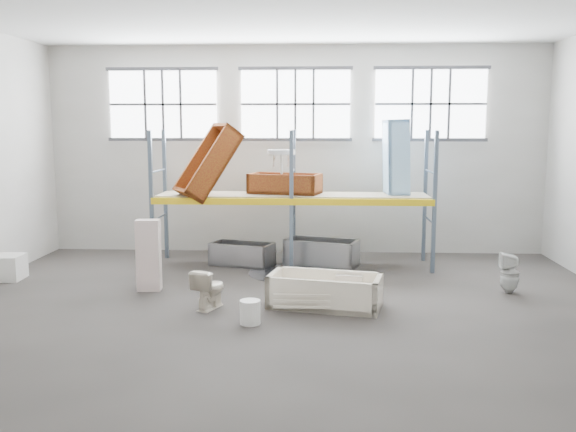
# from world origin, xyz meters

# --- Properties ---
(floor) EXTENTS (12.00, 10.00, 0.10)m
(floor) POSITION_xyz_m (0.00, 0.00, -0.05)
(floor) COLOR #47413D
(floor) RESTS_ON ground
(ceiling) EXTENTS (12.00, 10.00, 0.10)m
(ceiling) POSITION_xyz_m (0.00, 0.00, 5.05)
(ceiling) COLOR silver
(ceiling) RESTS_ON ground
(wall_back) EXTENTS (12.00, 0.10, 5.00)m
(wall_back) POSITION_xyz_m (0.00, 5.05, 2.50)
(wall_back) COLOR #A5A198
(wall_back) RESTS_ON ground
(wall_front) EXTENTS (12.00, 0.10, 5.00)m
(wall_front) POSITION_xyz_m (0.00, -5.05, 2.50)
(wall_front) COLOR #B1ADA3
(wall_front) RESTS_ON ground
(window_left) EXTENTS (2.60, 0.04, 1.60)m
(window_left) POSITION_xyz_m (-3.20, 4.94, 3.60)
(window_left) COLOR white
(window_left) RESTS_ON wall_back
(window_mid) EXTENTS (2.60, 0.04, 1.60)m
(window_mid) POSITION_xyz_m (0.00, 4.94, 3.60)
(window_mid) COLOR white
(window_mid) RESTS_ON wall_back
(window_right) EXTENTS (2.60, 0.04, 1.60)m
(window_right) POSITION_xyz_m (3.20, 4.94, 3.60)
(window_right) COLOR white
(window_right) RESTS_ON wall_back
(rack_upright_la) EXTENTS (0.08, 0.08, 3.00)m
(rack_upright_la) POSITION_xyz_m (-3.00, 2.90, 1.50)
(rack_upright_la) COLOR slate
(rack_upright_la) RESTS_ON floor
(rack_upright_lb) EXTENTS (0.08, 0.08, 3.00)m
(rack_upright_lb) POSITION_xyz_m (-3.00, 4.10, 1.50)
(rack_upright_lb) COLOR slate
(rack_upright_lb) RESTS_ON floor
(rack_upright_ma) EXTENTS (0.08, 0.08, 3.00)m
(rack_upright_ma) POSITION_xyz_m (0.00, 2.90, 1.50)
(rack_upright_ma) COLOR slate
(rack_upright_ma) RESTS_ON floor
(rack_upright_mb) EXTENTS (0.08, 0.08, 3.00)m
(rack_upright_mb) POSITION_xyz_m (0.00, 4.10, 1.50)
(rack_upright_mb) COLOR slate
(rack_upright_mb) RESTS_ON floor
(rack_upright_ra) EXTENTS (0.08, 0.08, 3.00)m
(rack_upright_ra) POSITION_xyz_m (3.00, 2.90, 1.50)
(rack_upright_ra) COLOR slate
(rack_upright_ra) RESTS_ON floor
(rack_upright_rb) EXTENTS (0.08, 0.08, 3.00)m
(rack_upright_rb) POSITION_xyz_m (3.00, 4.10, 1.50)
(rack_upright_rb) COLOR slate
(rack_upright_rb) RESTS_ON floor
(rack_beam_front) EXTENTS (6.00, 0.10, 0.14)m
(rack_beam_front) POSITION_xyz_m (0.00, 2.90, 1.50)
(rack_beam_front) COLOR yellow
(rack_beam_front) RESTS_ON floor
(rack_beam_back) EXTENTS (6.00, 0.10, 0.14)m
(rack_beam_back) POSITION_xyz_m (0.00, 4.10, 1.50)
(rack_beam_back) COLOR yellow
(rack_beam_back) RESTS_ON floor
(shelf_deck) EXTENTS (5.90, 1.10, 0.03)m
(shelf_deck) POSITION_xyz_m (0.00, 3.50, 1.58)
(shelf_deck) COLOR gray
(shelf_deck) RESTS_ON floor
(wet_patch) EXTENTS (1.80, 1.80, 0.00)m
(wet_patch) POSITION_xyz_m (0.00, 2.70, 0.00)
(wet_patch) COLOR black
(wet_patch) RESTS_ON floor
(bathtub_beige) EXTENTS (2.05, 1.27, 0.56)m
(bathtub_beige) POSITION_xyz_m (0.70, 0.30, 0.28)
(bathtub_beige) COLOR #F3E4CB
(bathtub_beige) RESTS_ON floor
(cistern_spare) EXTENTS (0.50, 0.31, 0.45)m
(cistern_spare) POSITION_xyz_m (1.13, 0.57, 0.28)
(cistern_spare) COLOR beige
(cistern_spare) RESTS_ON bathtub_beige
(sink_in_tub) EXTENTS (0.47, 0.47, 0.15)m
(sink_in_tub) POSITION_xyz_m (0.36, 0.51, 0.16)
(sink_in_tub) COLOR beige
(sink_in_tub) RESTS_ON bathtub_beige
(toilet_beige) EXTENTS (0.61, 0.78, 0.69)m
(toilet_beige) POSITION_xyz_m (-1.27, 0.10, 0.35)
(toilet_beige) COLOR #F3E5CC
(toilet_beige) RESTS_ON floor
(cistern_tall) EXTENTS (0.46, 0.32, 1.35)m
(cistern_tall) POSITION_xyz_m (-2.62, 1.21, 0.68)
(cistern_tall) COLOR silver
(cistern_tall) RESTS_ON floor
(toilet_white) EXTENTS (0.37, 0.36, 0.76)m
(toilet_white) POSITION_xyz_m (4.14, 1.36, 0.38)
(toilet_white) COLOR silver
(toilet_white) RESTS_ON floor
(steel_tub_left) EXTENTS (1.51, 1.03, 0.51)m
(steel_tub_left) POSITION_xyz_m (-1.13, 3.41, 0.25)
(steel_tub_left) COLOR #9FA0A5
(steel_tub_left) RESTS_ON floor
(steel_tub_right) EXTENTS (1.73, 1.19, 0.58)m
(steel_tub_right) POSITION_xyz_m (0.65, 3.51, 0.29)
(steel_tub_right) COLOR #ADAFB4
(steel_tub_right) RESTS_ON floor
(rust_tub_flat) EXTENTS (1.69, 1.10, 0.44)m
(rust_tub_flat) POSITION_xyz_m (-0.18, 3.62, 1.82)
(rust_tub_flat) COLOR brown
(rust_tub_flat) RESTS_ON shelf_deck
(rust_tub_tilted) EXTENTS (1.63, 1.43, 1.71)m
(rust_tub_tilted) POSITION_xyz_m (-1.83, 3.29, 2.29)
(rust_tub_tilted) COLOR brown
(rust_tub_tilted) RESTS_ON shelf_deck
(sink_on_shelf) EXTENTS (0.66, 0.55, 0.53)m
(sink_on_shelf) POSITION_xyz_m (-0.23, 3.33, 2.09)
(sink_on_shelf) COLOR silver
(sink_on_shelf) RESTS_ON rust_tub_flat
(blue_tub_upright) EXTENTS (0.58, 0.81, 1.68)m
(blue_tub_upright) POSITION_xyz_m (2.27, 3.72, 2.40)
(blue_tub_upright) COLOR #95C8F4
(blue_tub_upright) RESTS_ON shelf_deck
(bucket) EXTENTS (0.41, 0.41, 0.38)m
(bucket) POSITION_xyz_m (-0.48, -0.71, 0.19)
(bucket) COLOR white
(bucket) RESTS_ON floor
(carton_far) EXTENTS (0.63, 0.63, 0.50)m
(carton_far) POSITION_xyz_m (-5.72, 1.88, 0.25)
(carton_far) COLOR beige
(carton_far) RESTS_ON floor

